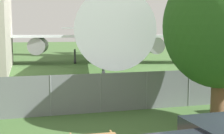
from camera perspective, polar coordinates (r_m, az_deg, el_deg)
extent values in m
cylinder|color=gray|center=(15.76, -11.17, -5.17)|extent=(0.07, 0.07, 2.05)
cylinder|color=gray|center=(16.15, -2.11, -4.76)|extent=(0.07, 0.07, 2.05)
cylinder|color=gray|center=(16.92, 6.32, -4.28)|extent=(0.07, 0.07, 2.05)
cylinder|color=gray|center=(18.02, 13.86, -3.77)|extent=(0.07, 0.07, 2.05)
cube|color=slate|center=(16.92, 6.32, -4.28)|extent=(56.00, 0.01, 2.05)
cylinder|color=white|center=(39.08, -2.69, 6.66)|extent=(10.53, 33.18, 4.77)
cone|color=white|center=(20.31, -0.04, 6.79)|extent=(5.54, 5.54, 4.77)
cone|color=white|center=(58.48, -3.64, 6.61)|extent=(5.29, 6.63, 4.30)
cube|color=white|center=(42.34, 10.61, 5.58)|extent=(15.48, 8.99, 0.30)
cylinder|color=#939399|center=(42.23, 7.51, 3.97)|extent=(2.88, 4.61, 2.15)
cube|color=white|center=(41.43, -16.50, 5.40)|extent=(14.95, 5.17, 0.30)
cylinder|color=#939399|center=(41.53, -13.32, 3.81)|extent=(2.88, 4.61, 2.15)
cube|color=white|center=(54.07, -3.49, 7.12)|extent=(11.01, 5.62, 0.20)
cylinder|color=#2D2D33|center=(28.61, -1.60, 0.02)|extent=(0.24, 0.24, 1.89)
cylinder|color=#2D2D33|center=(28.69, -1.59, -1.30)|extent=(0.39, 0.60, 0.56)
cylinder|color=#2D2D33|center=(41.09, 1.22, 2.01)|extent=(0.24, 0.24, 1.89)
cylinder|color=#2D2D33|center=(41.15, 1.21, 1.08)|extent=(0.39, 0.60, 0.56)
cylinder|color=#2D2D33|center=(40.82, -6.80, 1.93)|extent=(0.24, 0.24, 1.89)
cylinder|color=#2D2D33|center=(40.88, -6.79, 1.00)|extent=(0.39, 0.60, 0.56)
cylinder|color=brown|center=(15.03, 18.73, -5.51)|extent=(0.61, 0.61, 2.29)
ellipsoid|color=#28561E|center=(14.72, 19.20, 7.17)|extent=(5.08, 5.08, 5.58)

